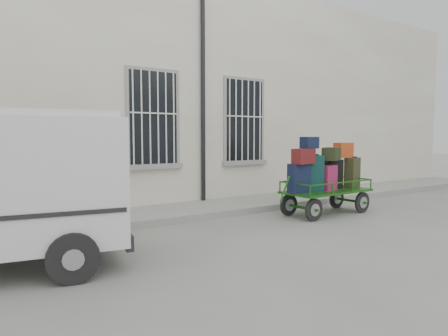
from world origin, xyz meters
name	(u,v)px	position (x,y,z in m)	size (l,w,h in m)	color
ground	(239,233)	(0.00, 0.00, 0.00)	(80.00, 80.00, 0.00)	slate
building	(131,96)	(0.00, 5.50, 3.00)	(24.00, 5.15, 6.00)	beige
sidewalk	(184,211)	(0.00, 2.20, 0.07)	(24.00, 1.70, 0.15)	gray
luggage_cart	(326,176)	(2.74, 0.39, 0.89)	(2.63, 1.06, 1.80)	black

